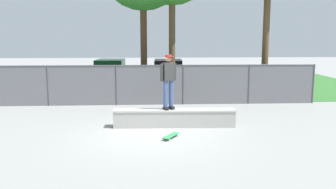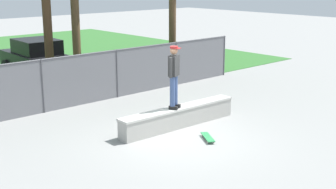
# 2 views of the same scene
# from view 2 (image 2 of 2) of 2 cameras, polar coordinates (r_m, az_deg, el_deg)

# --- Properties ---
(ground_plane) EXTENTS (80.00, 80.00, 0.00)m
(ground_plane) POSITION_cam_2_polar(r_m,az_deg,el_deg) (12.72, 1.32, -5.64)
(ground_plane) COLOR gray
(concrete_ledge) EXTENTS (4.16, 0.62, 0.61)m
(concrete_ledge) POSITION_cam_2_polar(r_m,az_deg,el_deg) (13.72, 1.35, -2.78)
(concrete_ledge) COLOR #A8A59E
(concrete_ledge) RESTS_ON ground
(skateboarder) EXTENTS (0.55, 0.40, 1.84)m
(skateboarder) POSITION_cam_2_polar(r_m,az_deg,el_deg) (13.25, 0.74, 2.56)
(skateboarder) COLOR black
(skateboarder) RESTS_ON concrete_ledge
(skateboard) EXTENTS (0.58, 0.79, 0.09)m
(skateboard) POSITION_cam_2_polar(r_m,az_deg,el_deg) (12.75, 4.96, -5.31)
(skateboard) COLOR #2D8C4C
(skateboard) RESTS_ON ground
(chainlink_fence) EXTENTS (15.00, 0.07, 1.80)m
(chainlink_fence) POSITION_cam_2_polar(r_m,az_deg,el_deg) (16.21, -10.63, 2.11)
(chainlink_fence) COLOR #4C4C51
(chainlink_fence) RESTS_ON ground
(car_black) EXTENTS (2.16, 4.27, 1.66)m
(car_black) POSITION_cam_2_polar(r_m,az_deg,el_deg) (21.65, -16.02, 4.48)
(car_black) COLOR black
(car_black) RESTS_ON ground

